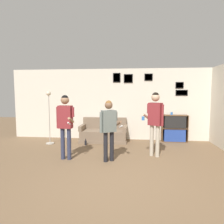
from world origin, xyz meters
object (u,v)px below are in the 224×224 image
Objects in this scene: couch at (104,134)px; floor_lamp at (49,113)px; person_watcher_holding_cup at (155,117)px; bottle_on_floor at (86,143)px; drinking_cup at (172,114)px; person_player_foreground_left at (65,120)px; person_player_foreground_center at (109,125)px; bookshelf at (174,128)px.

floor_lamp is (-1.83, -0.58, 0.82)m from couch.
bottle_on_floor is (-2.22, 0.97, -1.04)m from person_watcher_holding_cup.
person_watcher_holding_cup is at bearing -16.18° from floor_lamp.
drinking_cup is at bearing 10.27° from floor_lamp.
person_watcher_holding_cup is 2.64m from bottle_on_floor.
person_player_foreground_left is at bearing -108.73° from couch.
bookshelf is at bearing 47.65° from person_player_foreground_center.
person_watcher_holding_cup is at bearing -116.72° from bookshelf.
bottle_on_floor is at bearing -164.56° from drinking_cup.
bookshelf is 0.57× the size of person_player_foreground_left.
couch is 0.85m from bottle_on_floor.
person_watcher_holding_cup is at bearing -23.52° from bottle_on_floor.
person_watcher_holding_cup is at bearing 23.98° from person_player_foreground_center.
person_watcher_holding_cup is (-0.91, -1.80, 0.64)m from bookshelf.
couch is 2.60m from drinking_cup.
bookshelf is 0.53× the size of floor_lamp.
person_player_foreground_center is 1.36m from person_watcher_holding_cup.
person_watcher_holding_cup is 1.97m from drinking_cup.
drinking_cup is (3.02, 0.83, 0.95)m from bottle_on_floor.
person_player_foreground_left is (-0.72, -2.12, 0.79)m from couch.
person_watcher_holding_cup is 17.46× the size of drinking_cup.
bookshelf is 3.22m from person_player_foreground_center.
couch is 2.47m from person_watcher_holding_cup.
drinking_cup is at bearing 66.27° from person_watcher_holding_cup.
person_player_foreground_left is (-3.31, -2.32, 0.58)m from bookshelf.
couch is 0.95× the size of person_watcher_holding_cup.
person_watcher_holding_cup reaches higher than couch.
couch is at bearing 101.80° from person_player_foreground_center.
floor_lamp is 1.90m from person_player_foreground_left.
bookshelf is 2.11m from person_watcher_holding_cup.
person_watcher_holding_cup is at bearing 12.17° from person_player_foreground_left.
person_watcher_holding_cup reaches higher than drinking_cup.
couch is 2.61m from bookshelf.
person_player_foreground_center is (2.28, -1.57, -0.13)m from floor_lamp.
bottle_on_floor is 3.27m from drinking_cup.
couch reaches higher than bottle_on_floor.
bookshelf is at bearing 10.00° from floor_lamp.
floor_lamp is at bearing 145.46° from person_player_foreground_center.
person_player_foreground_center is (0.45, -2.15, 0.69)m from couch.
bottle_on_floor is at bearing -130.36° from couch.
drinking_cup is (0.79, 1.80, -0.09)m from person_watcher_holding_cup.
bookshelf is at bearing 35.01° from person_player_foreground_left.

